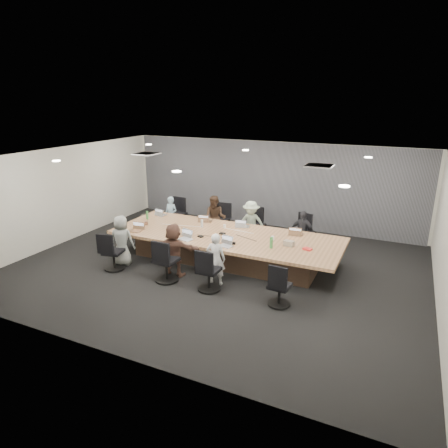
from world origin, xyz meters
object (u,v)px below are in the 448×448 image
at_px(bottle_green_left, 147,215).
at_px(chair_6, 209,273).
at_px(person_1, 215,218).
at_px(laptop_2, 244,226).
at_px(chair_4, 114,255).
at_px(chair_5, 166,264).
at_px(person_3, 302,232).
at_px(chair_1, 220,223).
at_px(stapler, 232,243).
at_px(laptop_1, 207,221).
at_px(person_0, 171,215).
at_px(person_6, 216,259).
at_px(laptop_5, 185,239).
at_px(snack_packet, 307,249).
at_px(chair_7, 279,289).
at_px(conference_table, 226,246).
at_px(chair_0, 177,217).
at_px(canvas_bag, 289,243).
at_px(chair_3, 305,236).
at_px(person_5, 174,250).
at_px(person_4, 122,240).
at_px(chair_2, 255,228).
at_px(person_2, 251,224).
at_px(laptop_3, 297,234).
at_px(mug_brown, 146,223).
at_px(laptop_6, 226,246).
at_px(laptop_0, 161,215).
at_px(laptop_4, 135,231).
at_px(bottle_green_right, 271,243).
at_px(bottle_clear, 202,223).

bearing_deg(bottle_green_left, chair_6, -32.98).
relative_size(person_1, laptop_2, 4.45).
xyz_separation_m(chair_4, laptop_2, (2.49, 2.50, 0.36)).
distance_m(chair_5, person_3, 3.91).
distance_m(chair_1, stapler, 2.73).
bearing_deg(laptop_1, person_0, -32.71).
bearing_deg(person_6, laptop_5, -36.67).
distance_m(chair_4, snack_packet, 4.77).
distance_m(person_0, bottle_green_left, 1.13).
relative_size(chair_7, stapler, 4.66).
xyz_separation_m(conference_table, chair_0, (-2.53, 1.70, 0.04)).
relative_size(chair_1, canvas_bag, 3.64).
height_order(chair_3, chair_6, chair_3).
height_order(chair_1, stapler, chair_1).
bearing_deg(chair_1, person_1, 81.37).
bearing_deg(chair_0, person_3, -179.82).
distance_m(chair_3, canvas_bag, 1.87).
xyz_separation_m(laptop_1, person_5, (0.22, -2.15, -0.09)).
relative_size(chair_0, laptop_2, 2.85).
xyz_separation_m(chair_4, person_4, (0.00, 0.35, 0.27)).
distance_m(chair_7, laptop_5, 2.93).
relative_size(chair_2, person_4, 0.65).
height_order(person_2, person_4, person_2).
distance_m(laptop_2, person_3, 1.61).
relative_size(laptop_3, mug_brown, 3.37).
xyz_separation_m(chair_3, chair_6, (-1.32, -3.40, -0.01)).
height_order(laptop_6, canvas_bag, canvas_bag).
height_order(laptop_0, laptop_5, same).
xyz_separation_m(laptop_4, bottle_green_right, (3.70, 0.35, 0.13)).
height_order(laptop_5, person_6, person_6).
distance_m(chair_3, chair_6, 3.65).
distance_m(person_1, bottle_clear, 1.10).
bearing_deg(chair_7, person_0, 150.17).
distance_m(person_2, laptop_3, 1.60).
bearing_deg(mug_brown, chair_5, -42.98).
xyz_separation_m(bottle_green_right, snack_packet, (0.81, 0.25, -0.11)).
height_order(person_1, person_2, person_1).
relative_size(laptop_2, canvas_bag, 1.30).
relative_size(chair_7, snack_packet, 3.72).
height_order(canvas_bag, snack_packet, canvas_bag).
xyz_separation_m(chair_0, laptop_4, (0.22, -2.50, 0.31)).
bearing_deg(conference_table, chair_4, -143.63).
height_order(chair_0, chair_4, chair_0).
distance_m(laptop_6, bottle_clear, 1.62).
height_order(person_6, bottle_clear, person_6).
bearing_deg(conference_table, person_4, -149.68).
xyz_separation_m(chair_6, laptop_0, (-2.90, 2.50, 0.35)).
distance_m(conference_table, person_2, 1.39).
height_order(chair_0, laptop_1, chair_0).
height_order(person_3, bottle_green_right, person_3).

